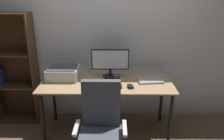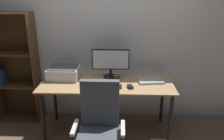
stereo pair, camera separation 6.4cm
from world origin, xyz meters
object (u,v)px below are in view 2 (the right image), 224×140
keyboard (110,86)px  printer (64,72)px  office_chair (99,135)px  monitor (111,61)px  mouse (130,87)px  desk (107,88)px  bookshelf (16,69)px  laptop (150,80)px  coffee_mug (116,78)px

keyboard → printer: bearing=154.3°
office_chair → printer: bearing=123.4°
monitor → mouse: bearing=-54.1°
desk → bookshelf: 1.39m
monitor → mouse: 0.48m
office_chair → bookshelf: 1.70m
laptop → office_chair: (-0.60, -0.77, -0.29)m
mouse → coffee_mug: (-0.17, 0.20, 0.03)m
desk → printer: bearing=167.1°
monitor → printer: (-0.63, -0.06, -0.15)m
keyboard → office_chair: office_chair is taller
monitor → keyboard: bearing=-89.2°
printer → bookshelf: size_ratio=0.25×
monitor → printer: monitor is taller
coffee_mug → laptop: 0.45m
keyboard → coffee_mug: bearing=65.3°
monitor → laptop: bearing=-14.1°
keyboard → mouse: bearing=-5.0°
mouse → printer: (-0.88, 0.29, 0.06)m
printer → desk: bearing=-12.9°
office_chair → mouse: bearing=59.4°
coffee_mug → printer: printer is taller
coffee_mug → office_chair: office_chair is taller
laptop → bookshelf: (-1.91, 0.27, 0.04)m
desk → bookshelf: bookshelf is taller
printer → office_chair: bearing=-57.0°
keyboard → office_chair: 0.64m
printer → laptop: bearing=-3.7°
keyboard → printer: printer is taller
bookshelf → office_chair: bearing=-38.7°
bookshelf → laptop: bearing=-8.1°
laptop → mouse: bearing=-147.9°
keyboard → office_chair: bearing=-100.3°
monitor → office_chair: (-0.08, -0.90, -0.51)m
keyboard → printer: 0.70m
office_chair → bookshelf: bearing=141.6°
mouse → bookshelf: bookshelf is taller
keyboard → bookshelf: 1.47m
monitor → office_chair: monitor is taller
keyboard → printer: size_ratio=0.72×
mouse → bookshelf: 1.71m
office_chair → keyboard: bearing=82.0°
coffee_mug → bookshelf: 1.49m
mouse → laptop: (0.27, 0.22, -0.01)m
office_chair → desk: bearing=87.4°
coffee_mug → office_chair: bearing=-102.1°
coffee_mug → printer: (-0.71, 0.10, 0.03)m
keyboard → laptop: 0.56m
keyboard → desk: bearing=105.8°
printer → monitor: bearing=5.3°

